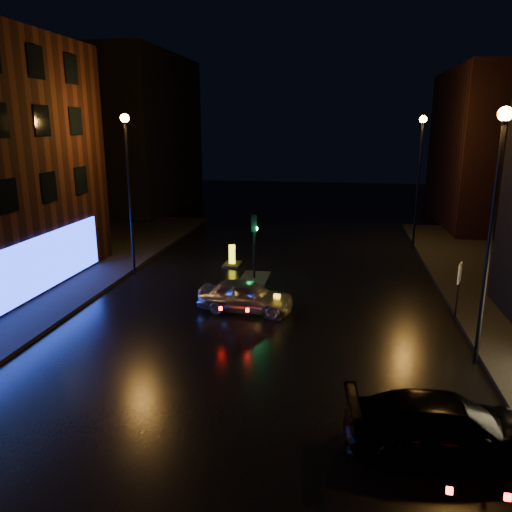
# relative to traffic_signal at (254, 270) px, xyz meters

# --- Properties ---
(ground) EXTENTS (120.00, 120.00, 0.00)m
(ground) POSITION_rel_traffic_signal_xyz_m (1.20, -14.00, -0.50)
(ground) COLOR black
(ground) RESTS_ON ground
(building_far_left) EXTENTS (8.00, 16.00, 14.00)m
(building_far_left) POSITION_rel_traffic_signal_xyz_m (-14.80, 21.00, 6.50)
(building_far_left) COLOR black
(building_far_left) RESTS_ON ground
(building_far_right) EXTENTS (8.00, 14.00, 12.00)m
(building_far_right) POSITION_rel_traffic_signal_xyz_m (16.20, 18.00, 5.50)
(building_far_right) COLOR black
(building_far_right) RESTS_ON ground
(street_lamp_lfar) EXTENTS (0.44, 0.44, 8.37)m
(street_lamp_lfar) POSITION_rel_traffic_signal_xyz_m (-6.60, -0.00, 5.06)
(street_lamp_lfar) COLOR black
(street_lamp_lfar) RESTS_ON ground
(street_lamp_rnear) EXTENTS (0.44, 0.44, 8.37)m
(street_lamp_rnear) POSITION_rel_traffic_signal_xyz_m (9.00, -8.00, 5.06)
(street_lamp_rnear) COLOR black
(street_lamp_rnear) RESTS_ON ground
(street_lamp_rfar) EXTENTS (0.44, 0.44, 8.37)m
(street_lamp_rfar) POSITION_rel_traffic_signal_xyz_m (9.00, 8.00, 5.06)
(street_lamp_rfar) COLOR black
(street_lamp_rfar) RESTS_ON ground
(traffic_signal) EXTENTS (1.40, 2.40, 3.45)m
(traffic_signal) POSITION_rel_traffic_signal_xyz_m (0.00, 0.00, 0.00)
(traffic_signal) COLOR black
(traffic_signal) RESTS_ON ground
(silver_hatchback) EXTENTS (4.19, 1.91, 1.39)m
(silver_hatchback) POSITION_rel_traffic_signal_xyz_m (0.41, -4.49, 0.20)
(silver_hatchback) COLOR #B4B8BC
(silver_hatchback) RESTS_ON ground
(dark_sedan) EXTENTS (5.16, 2.45, 1.45)m
(dark_sedan) POSITION_rel_traffic_signal_xyz_m (7.07, -13.20, 0.23)
(dark_sedan) COLOR black
(dark_sedan) RESTS_ON ground
(bollard_near) EXTENTS (0.98, 1.23, 0.94)m
(bollard_near) POSITION_rel_traffic_signal_xyz_m (1.80, -4.80, -0.30)
(bollard_near) COLOR black
(bollard_near) RESTS_ON ground
(bollard_far) EXTENTS (0.94, 1.39, 1.20)m
(bollard_far) POSITION_rel_traffic_signal_xyz_m (-1.72, 2.48, -0.24)
(bollard_far) COLOR black
(bollard_far) RESTS_ON ground
(road_sign_right) EXTENTS (0.26, 0.58, 2.50)m
(road_sign_right) POSITION_rel_traffic_signal_xyz_m (9.10, -4.26, 1.37)
(road_sign_right) COLOR black
(road_sign_right) RESTS_ON ground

